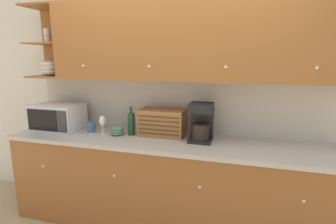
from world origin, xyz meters
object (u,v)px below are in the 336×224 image
object	(u,v)px
bowl_stack_on_counter	(117,131)
bread_box	(162,123)
wine_glass	(102,121)
microwave	(58,117)
coffee_maker	(201,122)
mug	(91,127)
wine_bottle	(131,122)

from	to	relation	value
bowl_stack_on_counter	bread_box	bearing A→B (deg)	14.42
bowl_stack_on_counter	wine_glass	bearing A→B (deg)	179.63
microwave	coffee_maker	world-z (taller)	coffee_maker
bowl_stack_on_counter	bread_box	size ratio (longest dim) A/B	0.32
mug	bowl_stack_on_counter	bearing A→B (deg)	-4.63
microwave	wine_bottle	xyz separation A→B (m)	(0.89, 0.02, -0.01)
wine_glass	bowl_stack_on_counter	world-z (taller)	wine_glass
coffee_maker	bowl_stack_on_counter	bearing A→B (deg)	-176.96
mug	wine_bottle	distance (m)	0.48
bread_box	coffee_maker	size ratio (longest dim) A/B	1.24
wine_glass	bowl_stack_on_counter	distance (m)	0.19
bowl_stack_on_counter	bread_box	xyz separation A→B (m)	(0.46, 0.12, 0.09)
mug	bread_box	world-z (taller)	bread_box
microwave	mug	bearing A→B (deg)	1.11
wine_glass	bread_box	distance (m)	0.64
mug	bowl_stack_on_counter	distance (m)	0.33
wine_glass	mug	bearing A→B (deg)	170.86
mug	coffee_maker	size ratio (longest dim) A/B	0.29
wine_glass	coffee_maker	distance (m)	1.06
bowl_stack_on_counter	wine_bottle	bearing A→B (deg)	16.78
bowl_stack_on_counter	coffee_maker	world-z (taller)	coffee_maker
mug	bread_box	bearing A→B (deg)	6.62
bread_box	coffee_maker	xyz separation A→B (m)	(0.42, -0.07, 0.05)
wine_glass	wine_bottle	distance (m)	0.32
microwave	bowl_stack_on_counter	size ratio (longest dim) A/B	3.54
bread_box	coffee_maker	distance (m)	0.43
wine_bottle	bread_box	world-z (taller)	wine_bottle
coffee_maker	wine_glass	bearing A→B (deg)	-177.52
bowl_stack_on_counter	microwave	bearing A→B (deg)	178.55
wine_glass	bread_box	bearing A→B (deg)	10.53
microwave	bread_box	bearing A→B (deg)	4.74
wine_bottle	bread_box	distance (m)	0.33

